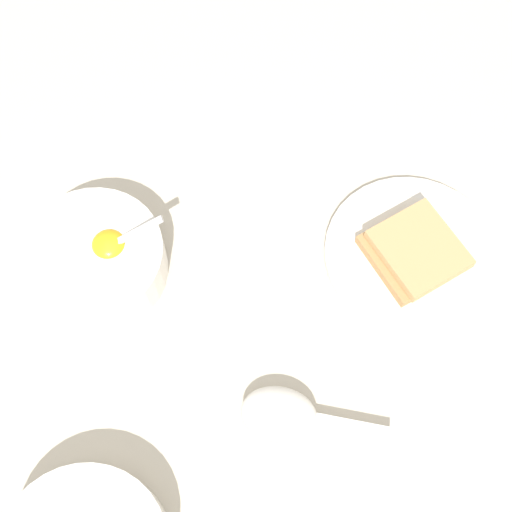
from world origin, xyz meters
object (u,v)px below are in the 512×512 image
(toast_sandwich, at_px, (415,252))
(soup_spoon, at_px, (288,416))
(egg_bowl, at_px, (95,260))
(toast_plate, at_px, (412,255))

(toast_sandwich, height_order, soup_spoon, toast_sandwich)
(toast_sandwich, relative_size, soup_spoon, 0.82)
(egg_bowl, distance_m, soup_spoon, 0.26)
(soup_spoon, bearing_deg, egg_bowl, 54.74)
(egg_bowl, xyz_separation_m, toast_sandwich, (0.03, -0.34, -0.00))
(egg_bowl, bearing_deg, toast_plate, -83.84)
(egg_bowl, relative_size, soup_spoon, 1.00)
(egg_bowl, height_order, toast_plate, egg_bowl)
(toast_sandwich, xyz_separation_m, soup_spoon, (-0.18, 0.13, -0.01))
(egg_bowl, relative_size, toast_plate, 0.79)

